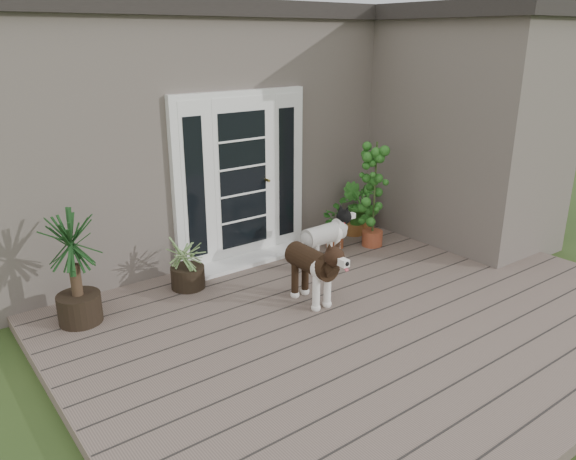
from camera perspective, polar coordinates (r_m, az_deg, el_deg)
deck at (r=6.05m, az=8.59°, el=-8.93°), size 6.20×4.60×0.12m
house_main at (r=8.93m, az=-10.94°, el=10.22°), size 7.40×4.00×3.10m
roof_main at (r=8.83m, az=-11.65°, el=20.84°), size 7.60×4.20×0.20m
house_wing at (r=8.41m, az=17.86°, el=9.11°), size 1.60×2.40×3.10m
roof_wing at (r=8.30m, az=19.08°, el=20.36°), size 1.80×2.60×0.20m
door_unit at (r=7.14m, az=-4.78°, el=5.39°), size 1.90×0.14×2.15m
door_step at (r=7.30m, az=-3.71°, el=-2.93°), size 1.60×0.40×0.05m
brindle_dog at (r=6.06m, az=2.38°, el=-4.33°), size 0.39×0.86×0.71m
white_dog at (r=6.98m, az=3.66°, el=-1.37°), size 0.79×0.37×0.65m
spider_plant at (r=6.51m, az=-10.29°, el=-3.00°), size 0.80×0.80×0.69m
yucca at (r=5.93m, az=-20.97°, el=-3.62°), size 1.00×1.00×1.20m
herb_a at (r=7.67m, az=4.83°, el=0.31°), size 0.62×0.62×0.59m
herb_b at (r=8.22m, az=6.78°, el=1.43°), size 0.53×0.53×0.56m
herb_c at (r=8.43m, az=7.83°, el=1.77°), size 0.36×0.36×0.54m
sapling at (r=7.67m, az=8.82°, el=3.73°), size 0.51×0.51×1.51m
clog_left at (r=7.51m, az=1.36°, el=-2.09°), size 0.19×0.32×0.09m
clog_right at (r=7.15m, az=2.05°, el=-3.27°), size 0.16×0.28×0.08m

